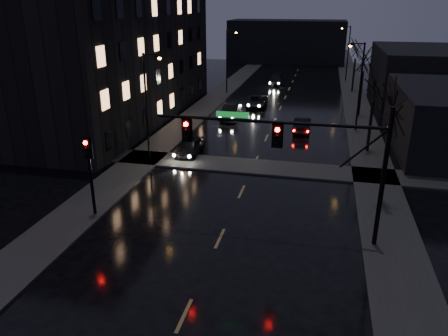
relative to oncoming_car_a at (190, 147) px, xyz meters
The scene contains 21 objects.
sidewalk_left 15.19m from the oncoming_car_a, 102.31° to the left, with size 3.00×140.00×0.12m, color #2D2D2B.
sidewalk_right 20.24m from the oncoming_car_a, 47.12° to the left, with size 3.00×140.00×0.12m, color #2D2D2B.
sidewalk_cross 5.56m from the oncoming_car_a, 17.66° to the right, with size 40.00×3.00×0.12m, color #2D2D2B.
apartment_block 15.85m from the oncoming_car_a, 138.83° to the left, with size 12.00×30.00×12.00m, color black.
commercial_right_far 35.71m from the oncoming_car_a, 51.33° to the left, with size 12.00×18.00×6.00m, color black.
far_block 57.96m from the oncoming_car_a, 87.76° to the left, with size 22.00×10.00×8.00m, color black.
signal_mast 15.02m from the oncoming_car_a, 50.82° to the right, with size 11.11×0.41×7.00m.
signal_pole_left 11.64m from the oncoming_car_a, 101.30° to the right, with size 0.35×0.41×4.53m.
tree_near 15.99m from the oncoming_car_a, 24.32° to the right, with size 3.52×3.52×8.08m.
tree_mid_a 15.10m from the oncoming_car_a, 15.63° to the left, with size 3.30×3.30×7.58m.
tree_mid_b 21.73m from the oncoming_car_a, 49.19° to the left, with size 3.74×3.74×8.59m.
tree_far 33.24m from the oncoming_car_a, 65.38° to the left, with size 3.43×3.43×7.88m.
streetlight_l_near 5.19m from the oncoming_car_a, 136.80° to the right, with size 1.53×0.28×8.00m.
streetlight_l_far 25.27m from the oncoming_car_a, 95.33° to the left, with size 1.53×0.28×8.00m.
streetlight_r_mid 16.68m from the oncoming_car_a, 37.40° to the left, with size 1.53×0.28×8.00m.
streetlight_r_far 40.16m from the oncoming_car_a, 71.24° to the left, with size 1.53×0.28×8.00m.
oncoming_car_a is the anchor object (origin of this frame).
oncoming_car_b 11.60m from the oncoming_car_a, 86.03° to the left, with size 1.57×4.52×1.49m, color black.
oncoming_car_c 17.87m from the oncoming_car_a, 81.81° to the left, with size 2.17×4.70×1.31m, color black.
oncoming_car_d 32.45m from the oncoming_car_a, 84.47° to the left, with size 1.89×4.64×1.35m, color black.
lead_car 11.78m from the oncoming_car_a, 45.83° to the left, with size 1.47×4.20×1.38m, color black.
Camera 1 is at (4.52, -10.99, 11.31)m, focal length 35.00 mm.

